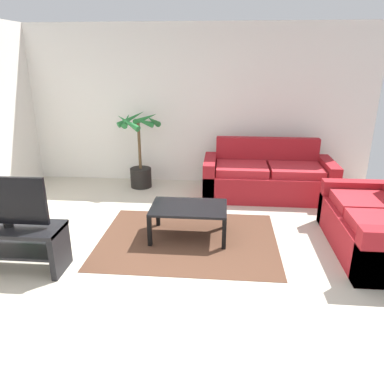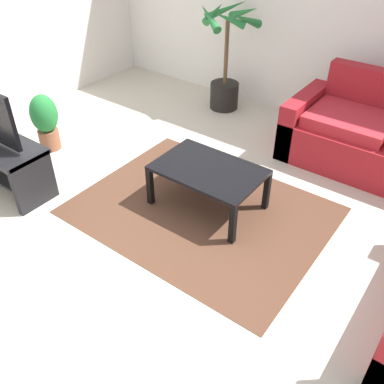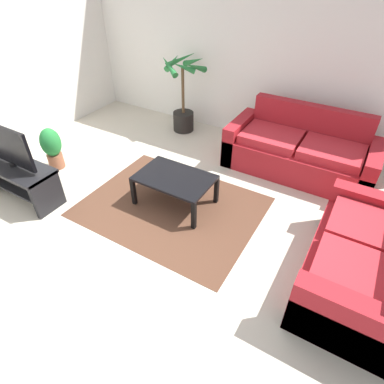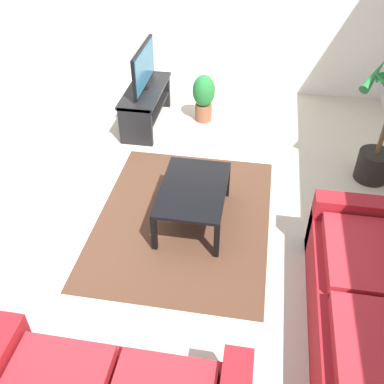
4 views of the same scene
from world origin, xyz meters
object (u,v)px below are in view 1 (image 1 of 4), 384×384
couch_main (267,178)px  coffee_table (189,210)px  potted_palm (140,156)px  potted_plant_small (26,212)px  couch_loveseat (378,227)px  tv_stand (12,241)px  tv (4,201)px

couch_main → coffee_table: size_ratio=2.18×
couch_main → potted_palm: bearing=172.8°
potted_plant_small → couch_main: bearing=29.4°
couch_main → couch_loveseat: bearing=-57.8°
potted_plant_small → potted_palm: bearing=64.2°
potted_palm → tv_stand: bearing=-105.5°
couch_loveseat → coffee_table: (-2.22, 0.16, 0.06)m
couch_loveseat → potted_plant_small: bearing=-179.5°
coffee_table → potted_palm: (-1.03, 1.85, 0.19)m
couch_loveseat → potted_plant_small: size_ratio=2.59×
couch_loveseat → tv: tv is taller
tv_stand → potted_palm: size_ratio=0.84×
tv → tv_stand: bearing=-90.3°
tv_stand → potted_plant_small: (-0.22, 0.72, 0.02)m
tv → potted_palm: 2.88m
tv_stand → couch_main: bearing=40.5°
coffee_table → potted_palm: 2.12m
tv_stand → potted_plant_small: bearing=107.2°
couch_main → couch_loveseat: (1.09, -1.74, -0.00)m
couch_loveseat → potted_palm: potted_palm is taller
couch_main → couch_loveseat: size_ratio=1.25×
tv → potted_plant_small: 0.87m
couch_main → tv: size_ratio=2.30×
coffee_table → couch_main: bearing=54.4°
couch_main → tv: tv is taller
tv_stand → coffee_table: 2.02m
tv → coffee_table: (1.79, 0.92, -0.43)m
potted_palm → potted_plant_small: (-0.99, -2.05, -0.21)m
tv → couch_main: bearing=40.5°
couch_loveseat → tv: (-4.01, -0.76, 0.49)m
couch_loveseat → tv_stand: couch_loveseat is taller
couch_loveseat → potted_palm: bearing=148.3°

